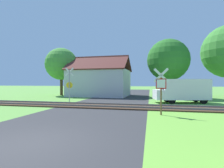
# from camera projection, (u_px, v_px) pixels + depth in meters

# --- Properties ---
(ground_plane) EXTENTS (160.00, 160.00, 0.00)m
(ground_plane) POSITION_uv_depth(u_px,v_px,m) (28.00, 146.00, 5.35)
(ground_plane) COLOR #5B933D
(road_asphalt) EXTENTS (6.98, 80.00, 0.01)m
(road_asphalt) POSITION_uv_depth(u_px,v_px,m) (61.00, 129.00, 7.30)
(road_asphalt) COLOR #2D2D30
(road_asphalt) RESTS_ON ground
(rail_track) EXTENTS (60.00, 2.60, 0.22)m
(rail_track) POSITION_uv_depth(u_px,v_px,m) (103.00, 106.00, 13.85)
(rail_track) COLOR #422D1E
(rail_track) RESTS_ON ground
(stop_sign_near) EXTENTS (0.88, 0.17, 2.80)m
(stop_sign_near) POSITION_uv_depth(u_px,v_px,m) (161.00, 87.00, 10.33)
(stop_sign_near) COLOR brown
(stop_sign_near) RESTS_ON ground
(crossing_sign_far) EXTENTS (0.86, 0.24, 3.42)m
(crossing_sign_far) POSITION_uv_depth(u_px,v_px,m) (69.00, 83.00, 17.29)
(crossing_sign_far) COLOR #9E9EA5
(crossing_sign_far) RESTS_ON ground
(house) EXTENTS (8.47, 7.01, 5.70)m
(house) POSITION_uv_depth(u_px,v_px,m) (100.00, 82.00, 25.03)
(house) COLOR #B7B7BC
(house) RESTS_ON ground
(tree_right) EXTENTS (5.39, 5.39, 7.53)m
(tree_right) POSITION_uv_depth(u_px,v_px,m) (168.00, 60.00, 22.62)
(tree_right) COLOR #513823
(tree_right) RESTS_ON ground
(tree_left) EXTENTS (4.77, 4.77, 7.05)m
(tree_left) POSITION_uv_depth(u_px,v_px,m) (61.00, 64.00, 26.08)
(tree_left) COLOR #513823
(tree_left) RESTS_ON ground
(mail_truck) EXTENTS (5.17, 2.80, 2.24)m
(mail_truck) POSITION_uv_depth(u_px,v_px,m) (182.00, 90.00, 16.45)
(mail_truck) COLOR white
(mail_truck) RESTS_ON ground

